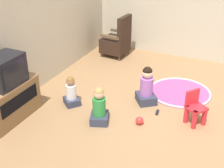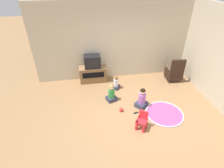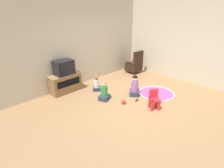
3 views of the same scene
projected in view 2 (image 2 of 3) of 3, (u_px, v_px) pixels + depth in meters
The scene contains 12 objects.
ground_plane at pixel (131, 115), 5.16m from camera, with size 30.00×30.00×0.00m, color #9E754C.
wall_back at pixel (114, 42), 6.36m from camera, with size 5.82×0.12×2.84m.
tv_cabinet at pixel (93, 74), 6.60m from camera, with size 1.01×0.44×0.60m.
television at pixel (92, 62), 6.31m from camera, with size 0.58×0.41×0.45m.
black_armchair at pixel (174, 72), 6.62m from camera, with size 0.57×0.60×0.95m.
yellow_kid_chair at pixel (142, 122), 4.62m from camera, with size 0.37×0.37×0.53m.
play_mat at pixel (164, 113), 5.20m from camera, with size 1.13×1.13×0.04m.
child_watching_left at pixel (142, 99), 5.35m from camera, with size 0.45×0.44×0.66m.
child_watching_center at pixel (111, 94), 5.62m from camera, with size 0.38×0.36×0.60m.
child_watching_right at pixel (116, 83), 6.22m from camera, with size 0.35×0.35×0.52m.
toy_ball at pixel (121, 110), 5.27m from camera, with size 0.12×0.12×0.12m.
remote_control at pixel (136, 113), 5.22m from camera, with size 0.15×0.07×0.02m.
Camera 2 is at (-1.16, -3.70, 3.57)m, focal length 28.00 mm.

